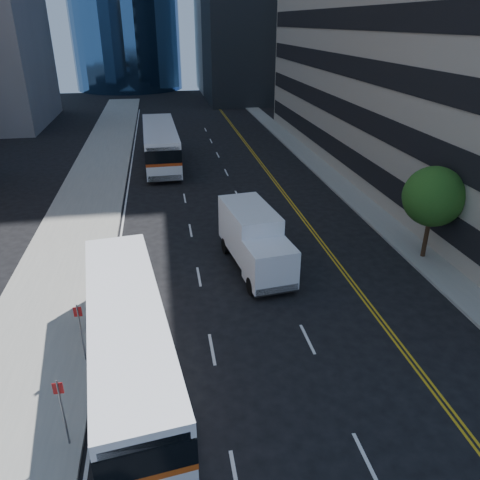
{
  "coord_description": "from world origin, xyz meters",
  "views": [
    {
      "loc": [
        -4.93,
        -13.18,
        12.02
      ],
      "look_at": [
        -1.64,
        6.18,
        2.8
      ],
      "focal_mm": 35.0,
      "sensor_mm": 36.0,
      "label": 1
    }
  ],
  "objects_px": {
    "street_tree": "(434,197)",
    "bus_rear": "(160,144)",
    "bus_front": "(128,338)",
    "box_truck": "(255,240)"
  },
  "relations": [
    {
      "from": "street_tree",
      "to": "bus_rear",
      "type": "relative_size",
      "value": 0.38
    },
    {
      "from": "street_tree",
      "to": "bus_front",
      "type": "bearing_deg",
      "value": -156.0
    },
    {
      "from": "bus_rear",
      "to": "box_truck",
      "type": "xyz_separation_m",
      "value": [
        4.54,
        -21.27,
        -0.2
      ]
    },
    {
      "from": "street_tree",
      "to": "bus_rear",
      "type": "distance_m",
      "value": 25.97
    },
    {
      "from": "street_tree",
      "to": "bus_rear",
      "type": "height_order",
      "value": "street_tree"
    },
    {
      "from": "bus_rear",
      "to": "box_truck",
      "type": "bearing_deg",
      "value": -79.52
    },
    {
      "from": "bus_rear",
      "to": "box_truck",
      "type": "height_order",
      "value": "bus_rear"
    },
    {
      "from": "street_tree",
      "to": "bus_front",
      "type": "height_order",
      "value": "street_tree"
    },
    {
      "from": "street_tree",
      "to": "bus_front",
      "type": "distance_m",
      "value": 17.19
    },
    {
      "from": "bus_front",
      "to": "bus_rear",
      "type": "bearing_deg",
      "value": 79.48
    }
  ]
}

